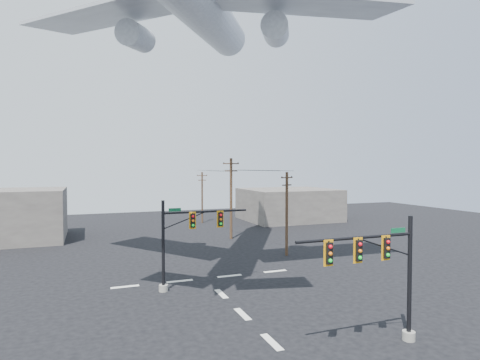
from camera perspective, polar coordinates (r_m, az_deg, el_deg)
name	(u,v)px	position (r m, az deg, el deg)	size (l,w,h in m)	color
ground	(272,342)	(21.45, 4.54, -22.00)	(120.00, 120.00, 0.00)	black
lane_markings	(235,307)	(26.02, -0.75, -17.56)	(14.00, 21.20, 0.01)	silver
signal_mast_near	(384,273)	(20.98, 19.79, -12.34)	(6.74, 0.69, 6.26)	gray
signal_mast_far	(183,241)	(28.81, -8.17, -8.61)	(6.50, 0.70, 6.35)	gray
utility_pole_a	(287,212)	(39.27, 6.66, -4.54)	(1.55, 0.70, 8.14)	#4D3321
utility_pole_b	(231,197)	(47.82, -1.28, -2.40)	(1.96, 0.34, 9.66)	#4D3321
utility_pole_c	(202,196)	(61.60, -5.41, -2.33)	(1.57, 0.50, 7.80)	#4D3321
power_lines	(230,171)	(49.67, -1.43, 1.35)	(3.69, 24.62, 0.20)	black
airliner	(205,12)	(34.31, -5.03, 22.67)	(27.67, 30.24, 8.56)	silver
building_right	(289,204)	(65.52, 6.93, -3.46)	(14.00, 12.00, 5.00)	slate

